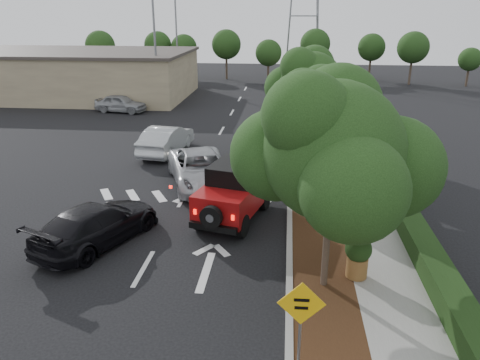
# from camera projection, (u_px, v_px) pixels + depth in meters

# --- Properties ---
(ground) EXTENTS (120.00, 120.00, 0.00)m
(ground) POSITION_uv_depth(u_px,v_px,m) (144.00, 268.00, 14.80)
(ground) COLOR black
(ground) RESTS_ON ground
(curb) EXTENTS (0.20, 70.00, 0.15)m
(curb) POSITION_uv_depth(u_px,v_px,m) (290.00, 158.00, 25.55)
(curb) COLOR #9E9B93
(curb) RESTS_ON ground
(planting_strip) EXTENTS (1.80, 70.00, 0.12)m
(planting_strip) POSITION_uv_depth(u_px,v_px,m) (308.00, 159.00, 25.46)
(planting_strip) COLOR black
(planting_strip) RESTS_ON ground
(sidewalk) EXTENTS (2.00, 70.00, 0.12)m
(sidewalk) POSITION_uv_depth(u_px,v_px,m) (344.00, 160.00, 25.29)
(sidewalk) COLOR gray
(sidewalk) RESTS_ON ground
(hedge) EXTENTS (0.80, 70.00, 0.80)m
(hedge) POSITION_uv_depth(u_px,v_px,m) (371.00, 155.00, 25.04)
(hedge) COLOR black
(hedge) RESTS_ON ground
(commercial_building) EXTENTS (22.00, 12.00, 4.00)m
(commercial_building) POSITION_uv_depth(u_px,v_px,m) (69.00, 75.00, 43.66)
(commercial_building) COLOR gray
(commercial_building) RESTS_ON ground
(transmission_tower) EXTENTS (7.00, 4.00, 28.00)m
(transmission_tower) POSITION_uv_depth(u_px,v_px,m) (301.00, 74.00, 59.09)
(transmission_tower) COLOR slate
(transmission_tower) RESTS_ON ground
(street_tree_near) EXTENTS (3.80, 3.80, 5.92)m
(street_tree_near) POSITION_uv_depth(u_px,v_px,m) (323.00, 287.00, 13.80)
(street_tree_near) COLOR black
(street_tree_near) RESTS_ON ground
(street_tree_mid) EXTENTS (3.20, 3.20, 5.32)m
(street_tree_mid) POSITION_uv_depth(u_px,v_px,m) (313.00, 198.00, 20.35)
(street_tree_mid) COLOR black
(street_tree_mid) RESTS_ON ground
(street_tree_far) EXTENTS (3.40, 3.40, 5.62)m
(street_tree_far) POSITION_uv_depth(u_px,v_px,m) (307.00, 155.00, 26.42)
(street_tree_far) COLOR black
(street_tree_far) RESTS_ON ground
(light_pole_a) EXTENTS (2.00, 0.22, 9.00)m
(light_pole_a) POSITION_uv_depth(u_px,v_px,m) (159.00, 106.00, 39.71)
(light_pole_a) COLOR slate
(light_pole_a) RESTS_ON ground
(light_pole_b) EXTENTS (2.00, 0.22, 9.00)m
(light_pole_b) POSITION_uv_depth(u_px,v_px,m) (179.00, 85.00, 51.02)
(light_pole_b) COLOR slate
(light_pole_b) RESTS_ON ground
(red_jeep) EXTENTS (2.81, 4.48, 2.19)m
(red_jeep) POSITION_uv_depth(u_px,v_px,m) (236.00, 190.00, 18.12)
(red_jeep) COLOR black
(red_jeep) RESTS_ON ground
(silver_suv_ahead) EXTENTS (4.38, 6.16, 1.56)m
(silver_suv_ahead) POSITION_uv_depth(u_px,v_px,m) (201.00, 169.00, 21.59)
(silver_suv_ahead) COLOR #A6A9AE
(silver_suv_ahead) RESTS_ON ground
(black_suv_oncoming) EXTENTS (3.80, 5.36, 1.44)m
(black_suv_oncoming) POSITION_uv_depth(u_px,v_px,m) (97.00, 224.00, 16.20)
(black_suv_oncoming) COLOR black
(black_suv_oncoming) RESTS_ON ground
(silver_sedan_oncoming) EXTENTS (2.31, 4.99, 1.58)m
(silver_sedan_oncoming) POSITION_uv_depth(u_px,v_px,m) (166.00, 139.00, 26.46)
(silver_sedan_oncoming) COLOR #B3B7BB
(silver_sedan_oncoming) RESTS_ON ground
(parked_suv) EXTENTS (4.33, 2.34, 1.40)m
(parked_suv) POSITION_uv_depth(u_px,v_px,m) (121.00, 103.00, 37.12)
(parked_suv) COLOR #95989C
(parked_suv) RESTS_ON ground
(speed_hump_sign) EXTENTS (1.04, 0.09, 2.22)m
(speed_hump_sign) POSITION_uv_depth(u_px,v_px,m) (301.00, 314.00, 10.06)
(speed_hump_sign) COLOR slate
(speed_hump_sign) RESTS_ON ground
(terracotta_planter) EXTENTS (0.79, 0.79, 1.38)m
(terracotta_planter) POSITION_uv_depth(u_px,v_px,m) (358.00, 253.00, 13.85)
(terracotta_planter) COLOR brown
(terracotta_planter) RESTS_ON ground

